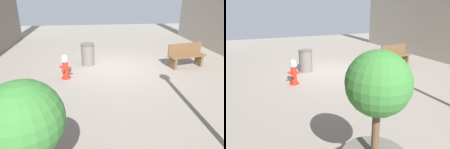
{
  "view_description": "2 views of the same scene",
  "coord_description": "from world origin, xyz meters",
  "views": [
    {
      "loc": [
        1.04,
        7.61,
        2.9
      ],
      "look_at": [
        0.37,
        1.92,
        0.55
      ],
      "focal_mm": 32.75,
      "sensor_mm": 36.0,
      "label": 1
    },
    {
      "loc": [
        3.34,
        7.95,
        2.57
      ],
      "look_at": [
        0.95,
        2.39,
        0.7
      ],
      "focal_mm": 35.21,
      "sensor_mm": 36.0,
      "label": 2
    }
  ],
  "objects": [
    {
      "name": "bench_near",
      "position": [
        -2.88,
        0.05,
        0.49
      ],
      "size": [
        1.61,
        0.74,
        0.95
      ],
      "color": "brown",
      "rests_on": "ground_plane"
    },
    {
      "name": "ground_plane",
      "position": [
        0.0,
        0.0,
        0.0
      ],
      "size": [
        23.4,
        23.4,
        0.0
      ],
      "primitive_type": "plane",
      "color": "gray"
    },
    {
      "name": "fire_hydrant",
      "position": [
        1.89,
        0.74,
        0.44
      ],
      "size": [
        0.42,
        0.4,
        0.87
      ],
      "color": "red",
      "rests_on": "ground_plane"
    },
    {
      "name": "trash_bin",
      "position": [
        1.09,
        -0.64,
        0.45
      ],
      "size": [
        0.56,
        0.56,
        0.9
      ],
      "color": "slate",
      "rests_on": "ground_plane"
    }
  ]
}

